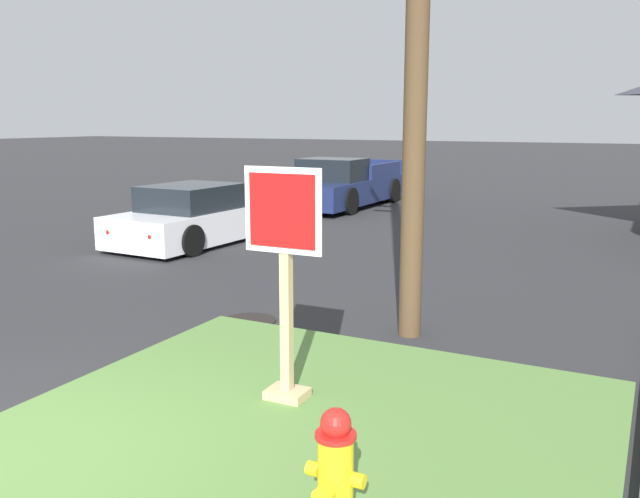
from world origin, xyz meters
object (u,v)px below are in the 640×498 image
manhole_cover (249,321)px  pickup_truck_navy (343,186)px  stop_sign (285,289)px  parked_sedan_white (197,218)px  fire_hydrant (335,475)px

manhole_cover → pickup_truck_navy: size_ratio=0.13×
stop_sign → parked_sedan_white: size_ratio=0.51×
fire_hydrant → parked_sedan_white: 10.63m
stop_sign → manhole_cover: stop_sign is taller
fire_hydrant → parked_sedan_white: parked_sedan_white is taller
stop_sign → manhole_cover: size_ratio=3.00×
stop_sign → parked_sedan_white: stop_sign is taller
stop_sign → pickup_truck_navy: stop_sign is taller
fire_hydrant → pickup_truck_navy: (-6.92, 14.81, 0.16)m
manhole_cover → parked_sedan_white: size_ratio=0.17×
parked_sedan_white → stop_sign: bearing=-47.3°
fire_hydrant → manhole_cover: (-3.00, 3.65, -0.45)m
pickup_truck_navy → parked_sedan_white: bearing=-91.5°
stop_sign → parked_sedan_white: (-5.83, 6.33, -0.57)m
stop_sign → manhole_cover: (-1.74, 2.06, -1.10)m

